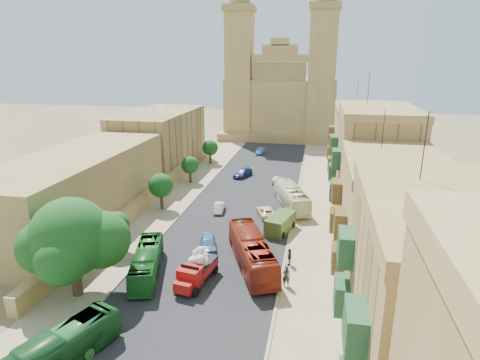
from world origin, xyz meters
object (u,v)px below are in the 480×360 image
at_px(car_dkblue, 243,173).
at_px(bus_red_east, 252,252).
at_px(car_blue_b, 261,151).
at_px(pedestrian_c, 289,257).
at_px(street_tree_c, 190,165).
at_px(car_white_b, 277,179).
at_px(church, 281,98).
at_px(street_tree_b, 161,186).
at_px(red_truck, 196,269).
at_px(ficus_tree, 72,240).
at_px(bus_green_south, 54,353).
at_px(car_white_a, 219,208).
at_px(olive_pickup, 280,224).
at_px(pedestrian_a, 286,276).
at_px(street_tree_a, 116,225).
at_px(street_tree_d, 210,148).
at_px(car_cream, 266,212).
at_px(bus_cream_east, 291,197).
at_px(car_blue_a, 208,243).

bearing_deg(car_dkblue, bus_red_east, -58.03).
bearing_deg(car_blue_b, pedestrian_c, -73.07).
distance_m(street_tree_c, car_white_b, 13.95).
bearing_deg(car_dkblue, church, 105.90).
xyz_separation_m(street_tree_b, pedestrian_c, (17.50, -11.63, -2.37)).
distance_m(red_truck, car_white_b, 31.25).
distance_m(ficus_tree, bus_red_east, 15.78).
height_order(red_truck, bus_green_south, red_truck).
bearing_deg(car_white_a, bus_green_south, -105.19).
bearing_deg(church, olive_pickup, -84.30).
bearing_deg(pedestrian_c, pedestrian_a, 7.73).
height_order(car_white_a, pedestrian_a, pedestrian_a).
distance_m(street_tree_b, car_blue_b, 34.86).
xyz_separation_m(street_tree_a, street_tree_d, (0.00, 36.00, 0.16)).
distance_m(street_tree_b, car_white_b, 20.16).
xyz_separation_m(bus_green_south, car_blue_b, (4.01, 61.81, -0.65)).
distance_m(street_tree_b, pedestrian_c, 21.15).
height_order(ficus_tree, street_tree_d, ficus_tree).
distance_m(church, street_tree_d, 32.86).
bearing_deg(car_cream, car_white_b, -110.04).
bearing_deg(street_tree_b, street_tree_c, 90.00).
xyz_separation_m(street_tree_b, street_tree_d, (0.00, 24.00, -0.25)).
xyz_separation_m(street_tree_b, car_blue_b, (8.05, 33.82, -2.62)).
bearing_deg(bus_cream_east, bus_green_south, 49.25).
bearing_deg(car_white_a, car_white_b, 58.80).
bearing_deg(pedestrian_a, street_tree_c, -77.66).
height_order(ficus_tree, car_white_b, ficus_tree).
distance_m(street_tree_c, car_blue_b, 23.36).
height_order(church, bus_cream_east, church).
distance_m(bus_green_south, car_white_b, 43.76).
height_order(ficus_tree, red_truck, ficus_tree).
height_order(church, olive_pickup, church).
height_order(olive_pickup, bus_green_south, bus_green_south).
relative_size(bus_green_south, car_blue_b, 2.41).
xyz_separation_m(bus_red_east, car_blue_a, (-5.00, 2.62, -0.84)).
bearing_deg(car_blue_b, car_blue_a, -83.57).
distance_m(red_truck, car_blue_a, 6.49).
distance_m(olive_pickup, car_white_b, 18.88).
relative_size(street_tree_a, car_white_a, 1.29).
height_order(olive_pickup, pedestrian_a, olive_pickup).
relative_size(street_tree_d, bus_red_east, 0.41).
distance_m(street_tree_d, car_blue_b, 12.92).
height_order(street_tree_d, pedestrian_a, street_tree_d).
relative_size(olive_pickup, car_blue_a, 1.27).
bearing_deg(street_tree_c, olive_pickup, -45.27).
relative_size(olive_pickup, car_blue_b, 1.35).
height_order(olive_pickup, car_blue_b, olive_pickup).
height_order(olive_pickup, pedestrian_c, olive_pickup).
bearing_deg(car_cream, olive_pickup, 95.73).
xyz_separation_m(church, olive_pickup, (5.85, -58.61, -8.56)).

